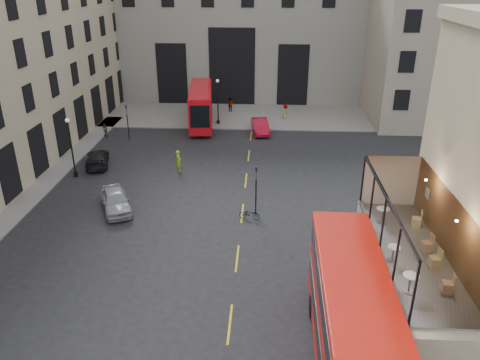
# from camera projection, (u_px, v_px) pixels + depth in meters

# --- Properties ---
(ground) EXTENTS (140.00, 140.00, 0.00)m
(ground) POSITION_uv_depth(u_px,v_px,m) (269.00, 325.00, 23.88)
(ground) COLOR black
(ground) RESTS_ON ground
(host_frontage) EXTENTS (3.00, 11.00, 4.50)m
(host_frontage) POSITION_uv_depth(u_px,v_px,m) (404.00, 294.00, 22.62)
(host_frontage) COLOR #C1B690
(host_frontage) RESTS_ON ground
(cafe_floor) EXTENTS (3.00, 10.00, 0.10)m
(cafe_floor) POSITION_uv_depth(u_px,v_px,m) (411.00, 254.00, 21.68)
(cafe_floor) COLOR slate
(cafe_floor) RESTS_ON host_frontage
(gateway) EXTENTS (35.00, 10.60, 18.00)m
(gateway) POSITION_uv_depth(u_px,v_px,m) (234.00, 28.00, 64.02)
(gateway) COLOR gray
(gateway) RESTS_ON ground
(building_right) EXTENTS (16.60, 18.60, 20.00)m
(building_right) POSITION_uv_depth(u_px,v_px,m) (441.00, 28.00, 55.00)
(building_right) COLOR #9F9380
(building_right) RESTS_ON ground
(pavement_far) EXTENTS (40.00, 12.00, 0.12)m
(pavement_far) POSITION_uv_depth(u_px,v_px,m) (221.00, 114.00, 58.79)
(pavement_far) COLOR slate
(pavement_far) RESTS_ON ground
(traffic_light_near) EXTENTS (0.16, 0.20, 3.80)m
(traffic_light_near) POSITION_uv_depth(u_px,v_px,m) (256.00, 184.00, 33.87)
(traffic_light_near) COLOR black
(traffic_light_near) RESTS_ON ground
(traffic_light_far) EXTENTS (0.16, 0.20, 3.80)m
(traffic_light_far) POSITION_uv_depth(u_px,v_px,m) (127.00, 118.00, 49.18)
(traffic_light_far) COLOR black
(traffic_light_far) RESTS_ON ground
(street_lamp_a) EXTENTS (0.36, 0.36, 5.33)m
(street_lamp_a) POSITION_uv_depth(u_px,v_px,m) (72.00, 151.00, 40.19)
(street_lamp_a) COLOR black
(street_lamp_a) RESTS_ON ground
(street_lamp_b) EXTENTS (0.36, 0.36, 5.33)m
(street_lamp_b) POSITION_uv_depth(u_px,v_px,m) (218.00, 105.00, 54.19)
(street_lamp_b) COLOR black
(street_lamp_b) RESTS_ON ground
(bus_near) EXTENTS (3.17, 12.71, 5.05)m
(bus_near) POSITION_uv_depth(u_px,v_px,m) (354.00, 328.00, 19.66)
(bus_near) COLOR red
(bus_near) RESTS_ON ground
(bus_far) EXTENTS (3.70, 11.13, 4.36)m
(bus_far) POSITION_uv_depth(u_px,v_px,m) (201.00, 104.00, 54.09)
(bus_far) COLOR red
(bus_far) RESTS_ON ground
(car_a) EXTENTS (3.72, 5.10, 1.62)m
(car_a) POSITION_uv_depth(u_px,v_px,m) (116.00, 200.00, 35.09)
(car_a) COLOR #92959A
(car_a) RESTS_ON ground
(car_b) EXTENTS (2.30, 4.86, 1.54)m
(car_b) POSITION_uv_depth(u_px,v_px,m) (260.00, 126.00, 51.98)
(car_b) COLOR #B40B24
(car_b) RESTS_ON ground
(car_c) EXTENTS (3.17, 5.14, 1.39)m
(car_c) POSITION_uv_depth(u_px,v_px,m) (97.00, 158.00, 43.32)
(car_c) COLOR black
(car_c) RESTS_ON ground
(bicycle) EXTENTS (1.57, 0.73, 0.79)m
(bicycle) POSITION_uv_depth(u_px,v_px,m) (249.00, 214.00, 34.02)
(bicycle) COLOR gray
(bicycle) RESTS_ON ground
(cyclist) EXTENTS (0.69, 0.83, 1.93)m
(cyclist) POSITION_uv_depth(u_px,v_px,m) (179.00, 161.00, 42.01)
(cyclist) COLOR #A0D716
(cyclist) RESTS_ON ground
(pedestrian_a) EXTENTS (0.93, 0.84, 1.54)m
(pedestrian_a) POSITION_uv_depth(u_px,v_px,m) (105.00, 130.00, 50.66)
(pedestrian_a) COLOR gray
(pedestrian_a) RESTS_ON ground
(pedestrian_b) EXTENTS (1.40, 1.24, 1.88)m
(pedestrian_b) POSITION_uv_depth(u_px,v_px,m) (202.00, 129.00, 50.40)
(pedestrian_b) COLOR gray
(pedestrian_b) RESTS_ON ground
(pedestrian_c) EXTENTS (1.15, 0.57, 1.90)m
(pedestrian_c) POSITION_uv_depth(u_px,v_px,m) (230.00, 105.00, 59.41)
(pedestrian_c) COLOR gray
(pedestrian_c) RESTS_ON ground
(pedestrian_d) EXTENTS (0.91, 1.08, 1.88)m
(pedestrian_d) POSITION_uv_depth(u_px,v_px,m) (285.00, 112.00, 56.65)
(pedestrian_d) COLOR gray
(pedestrian_d) RESTS_ON ground
(pedestrian_e) EXTENTS (0.60, 0.71, 1.65)m
(pedestrian_e) POSITION_uv_depth(u_px,v_px,m) (103.00, 164.00, 41.63)
(pedestrian_e) COLOR gray
(pedestrian_e) RESTS_ON ground
(cafe_table_near) EXTENTS (0.65, 0.65, 0.81)m
(cafe_table_near) POSITION_uv_depth(u_px,v_px,m) (410.00, 281.00, 18.86)
(cafe_table_near) COLOR white
(cafe_table_near) RESTS_ON cafe_floor
(cafe_table_mid) EXTENTS (0.58, 0.58, 0.72)m
(cafe_table_mid) POSITION_uv_depth(u_px,v_px,m) (393.00, 251.00, 20.94)
(cafe_table_mid) COLOR silver
(cafe_table_mid) RESTS_ON cafe_floor
(cafe_table_far) EXTENTS (0.65, 0.65, 0.82)m
(cafe_table_far) POSITION_uv_depth(u_px,v_px,m) (383.00, 213.00, 24.10)
(cafe_table_far) COLOR beige
(cafe_table_far) RESTS_ON cafe_floor
(cafe_chair_a) EXTENTS (0.48, 0.48, 0.86)m
(cafe_chair_a) POSITION_uv_depth(u_px,v_px,m) (448.00, 287.00, 18.95)
(cafe_chair_a) COLOR tan
(cafe_chair_a) RESTS_ON cafe_floor
(cafe_chair_b) EXTENTS (0.50, 0.50, 0.90)m
(cafe_chair_b) POSITION_uv_depth(u_px,v_px,m) (435.00, 261.00, 20.58)
(cafe_chair_b) COLOR tan
(cafe_chair_b) RESTS_ON cafe_floor
(cafe_chair_c) EXTENTS (0.48, 0.48, 0.88)m
(cafe_chair_c) POSITION_uv_depth(u_px,v_px,m) (427.00, 246.00, 21.74)
(cafe_chair_c) COLOR tan
(cafe_chair_c) RESTS_ON cafe_floor
(cafe_chair_d) EXTENTS (0.53, 0.53, 0.89)m
(cafe_chair_d) POSITION_uv_depth(u_px,v_px,m) (417.00, 222.00, 23.83)
(cafe_chair_d) COLOR #CEBA77
(cafe_chair_d) RESTS_ON cafe_floor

